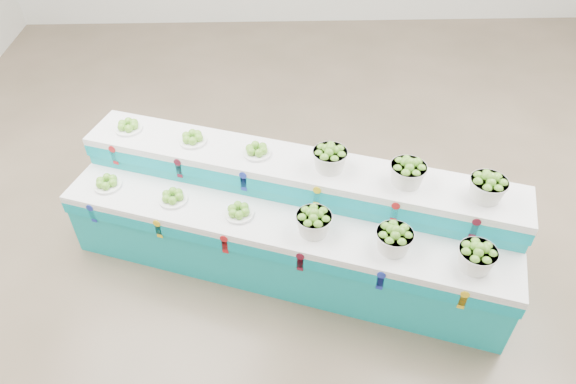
# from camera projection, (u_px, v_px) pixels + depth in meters

# --- Properties ---
(ground) EXTENTS (10.00, 10.00, 0.00)m
(ground) POSITION_uv_depth(u_px,v_px,m) (336.00, 216.00, 5.55)
(ground) COLOR brown
(ground) RESTS_ON ground
(display_stand) EXTENTS (4.19, 2.30, 1.02)m
(display_stand) POSITION_uv_depth(u_px,v_px,m) (288.00, 221.00, 4.77)
(display_stand) COLOR #13A5AC
(display_stand) RESTS_ON ground
(plate_lower_left) EXTENTS (0.33, 0.33, 0.10)m
(plate_lower_left) POSITION_uv_depth(u_px,v_px,m) (107.00, 182.00, 4.78)
(plate_lower_left) COLOR white
(plate_lower_left) RESTS_ON display_stand
(plate_lower_mid) EXTENTS (0.33, 0.33, 0.10)m
(plate_lower_mid) POSITION_uv_depth(u_px,v_px,m) (173.00, 196.00, 4.64)
(plate_lower_mid) COLOR white
(plate_lower_mid) RESTS_ON display_stand
(plate_lower_right) EXTENTS (0.33, 0.33, 0.10)m
(plate_lower_right) POSITION_uv_depth(u_px,v_px,m) (239.00, 211.00, 4.50)
(plate_lower_right) COLOR white
(plate_lower_right) RESTS_ON display_stand
(basket_lower_left) EXTENTS (0.39, 0.39, 0.23)m
(basket_lower_left) POSITION_uv_depth(u_px,v_px,m) (314.00, 222.00, 4.31)
(basket_lower_left) COLOR silver
(basket_lower_left) RESTS_ON display_stand
(basket_lower_mid) EXTENTS (0.39, 0.39, 0.23)m
(basket_lower_mid) POSITION_uv_depth(u_px,v_px,m) (394.00, 239.00, 4.17)
(basket_lower_mid) COLOR silver
(basket_lower_mid) RESTS_ON display_stand
(basket_lower_right) EXTENTS (0.39, 0.39, 0.23)m
(basket_lower_right) POSITION_uv_depth(u_px,v_px,m) (477.00, 256.00, 4.03)
(basket_lower_right) COLOR silver
(basket_lower_right) RESTS_ON display_stand
(plate_upper_left) EXTENTS (0.33, 0.33, 0.10)m
(plate_upper_left) POSITION_uv_depth(u_px,v_px,m) (128.00, 125.00, 4.94)
(plate_upper_left) COLOR white
(plate_upper_left) RESTS_ON display_stand
(plate_upper_mid) EXTENTS (0.33, 0.33, 0.10)m
(plate_upper_mid) POSITION_uv_depth(u_px,v_px,m) (192.00, 137.00, 4.80)
(plate_upper_mid) COLOR white
(plate_upper_mid) RESTS_ON display_stand
(plate_upper_right) EXTENTS (0.33, 0.33, 0.10)m
(plate_upper_right) POSITION_uv_depth(u_px,v_px,m) (257.00, 150.00, 4.66)
(plate_upper_right) COLOR white
(plate_upper_right) RESTS_ON display_stand
(basket_upper_left) EXTENTS (0.39, 0.39, 0.23)m
(basket_upper_left) POSITION_uv_depth(u_px,v_px,m) (330.00, 158.00, 4.47)
(basket_upper_left) COLOR silver
(basket_upper_left) RESTS_ON display_stand
(basket_upper_mid) EXTENTS (0.39, 0.39, 0.23)m
(basket_upper_mid) POSITION_uv_depth(u_px,v_px,m) (408.00, 172.00, 4.33)
(basket_upper_mid) COLOR silver
(basket_upper_mid) RESTS_ON display_stand
(basket_upper_right) EXTENTS (0.39, 0.39, 0.23)m
(basket_upper_right) POSITION_uv_depth(u_px,v_px,m) (488.00, 187.00, 4.19)
(basket_upper_right) COLOR silver
(basket_upper_right) RESTS_ON display_stand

